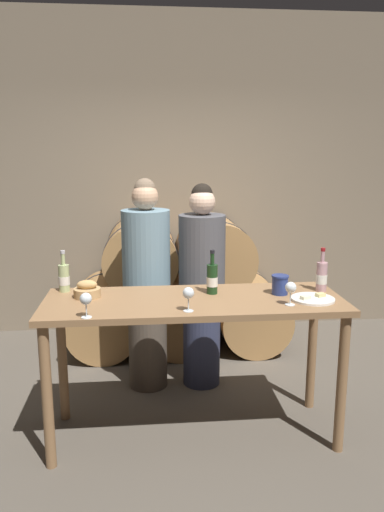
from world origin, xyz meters
name	(u,v)px	position (x,y,z in m)	size (l,w,h in m)	color
ground_plane	(194,433)	(0.00, 0.00, 0.00)	(10.00, 10.00, 0.00)	#564F44
stone_wall_back	(173,176)	(0.00, 2.17, 1.60)	(10.00, 0.12, 3.20)	#7F705B
barrel_stack	(178,289)	(0.00, 1.58, 0.56)	(2.05, 0.94, 1.25)	#A87A47
tasting_table	(194,318)	(0.00, 0.00, 0.82)	(1.90, 0.68, 0.94)	olive
person_left	(147,285)	(-0.30, 0.74, 0.84)	(0.37, 0.37, 1.66)	#4C4238
person_right	(202,286)	(0.14, 0.74, 0.82)	(0.36, 0.36, 1.62)	#2D334C
wine_bottle_red	(212,279)	(0.13, 0.11, 1.04)	(0.07, 0.07, 0.29)	#193819
wine_bottle_white	(64,278)	(-0.84, 0.26, 1.04)	(0.07, 0.07, 0.28)	#ADBC7F
wine_bottle_rose	(322,276)	(0.87, 0.11, 1.04)	(0.07, 0.07, 0.29)	#BC8E93
blue_crock	(280,284)	(0.57, 0.06, 1.01)	(0.11, 0.11, 0.13)	navy
bread_basket	(87,291)	(-0.68, 0.11, 0.98)	(0.17, 0.17, 0.11)	tan
cheese_plate	(313,299)	(0.74, -0.09, 0.95)	(0.27, 0.27, 0.04)	white
wine_glass_far_left	(86,300)	(-0.64, -0.30, 1.05)	(0.07, 0.07, 0.15)	white
wine_glass_left	(188,294)	(-0.06, -0.24, 1.05)	(0.07, 0.07, 0.15)	white
wine_glass_center	(291,288)	(0.57, -0.18, 1.05)	(0.07, 0.07, 0.15)	white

